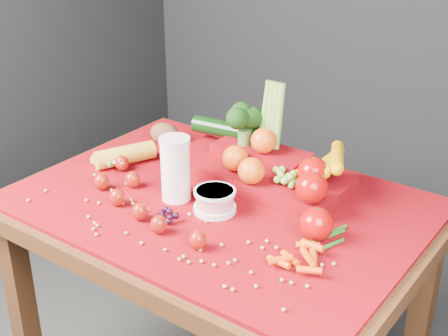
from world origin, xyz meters
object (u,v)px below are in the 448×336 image
Objects in this scene: produce_mound at (267,165)px; table at (220,235)px; milk_glass at (175,167)px; yogurt_bowl at (215,200)px.

table is at bearing -108.31° from produce_mound.
produce_mound reaches higher than milk_glass.
yogurt_bowl reaches higher than table.
milk_glass is 1.59× the size of yogurt_bowl.
yogurt_bowl is 0.21m from produce_mound.
milk_glass is 0.26m from produce_mound.
milk_glass reaches higher than yogurt_bowl.
produce_mound is at bearing 54.46° from milk_glass.
yogurt_bowl is at bearing 2.58° from milk_glass.
milk_glass is at bearing -125.54° from produce_mound.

